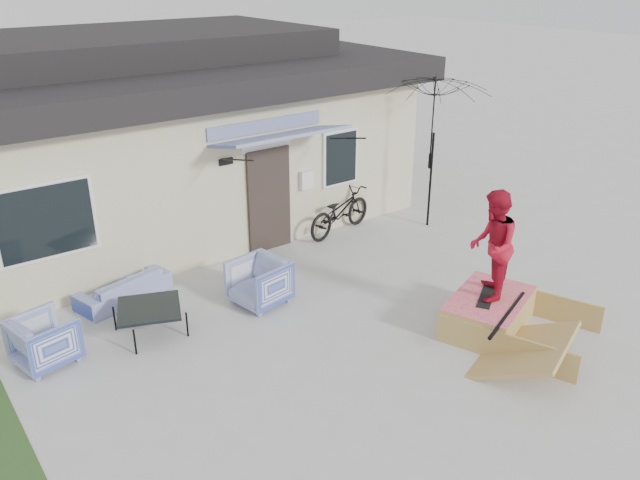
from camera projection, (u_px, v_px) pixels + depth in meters
ground at (377, 366)px, 9.37m from camera, size 90.00×90.00×0.00m
house at (146, 128)px, 14.48m from camera, size 10.80×8.49×4.10m
loveseat at (123, 283)px, 11.07m from camera, size 1.71×0.89×0.64m
armchair_left at (44, 338)px, 9.30m from camera, size 0.91×0.95×0.83m
armchair_right at (259, 280)px, 10.92m from camera, size 0.94×0.99×0.88m
coffee_table at (150, 320)px, 10.11m from camera, size 1.24×1.24×0.47m
bicycle at (340, 206)px, 13.71m from camera, size 1.97×1.05×1.20m
patio_umbrella at (433, 149)px, 13.63m from camera, size 2.21×2.04×2.20m
skate_ramp at (488, 313)px, 10.26m from camera, size 2.23×2.54×0.53m
skateboard at (487, 296)px, 10.17m from camera, size 0.81×0.60×0.05m
skater at (493, 244)px, 9.81m from camera, size 1.09×1.06×1.76m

